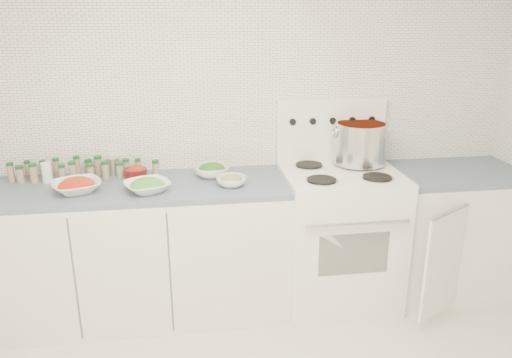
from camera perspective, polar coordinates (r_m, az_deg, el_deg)
name	(u,v)px	position (r m, az deg, el deg)	size (l,w,h in m)	color
room_walls	(323,114)	(1.92, 7.64, 7.33)	(3.54, 3.04, 2.52)	white
counter_left	(144,250)	(3.36, -12.70, -7.96)	(1.85, 0.62, 0.90)	white
stove	(338,232)	(3.47, 9.33, -6.01)	(0.76, 0.70, 1.36)	white
counter_right	(450,231)	(3.81, 21.25, -5.59)	(0.89, 0.83, 0.90)	white
stock_pot	(360,142)	(3.45, 11.82, 4.22)	(0.38, 0.36, 0.27)	silver
bowl_tomato	(77,186)	(3.16, -19.82, -0.73)	(0.36, 0.36, 0.09)	white
bowl_snowpea	(147,186)	(3.05, -12.33, -0.77)	(0.34, 0.34, 0.09)	white
bowl_broccoli	(212,170)	(3.27, -5.06, 1.02)	(0.30, 0.30, 0.10)	white
bowl_zucchini	(231,180)	(3.09, -2.83, -0.17)	(0.19, 0.19, 0.08)	white
bowl_pepper	(136,173)	(3.29, -13.57, 0.67)	(0.14, 0.14, 0.09)	#5A0F0F
salt_canister	(47,172)	(3.41, -22.78, 0.69)	(0.06, 0.06, 0.13)	white
tin_can	(114,166)	(3.44, -15.97, 1.46)	(0.08, 0.08, 0.11)	#AFAB94
spice_cluster	(78,169)	(3.42, -19.70, 1.03)	(0.94, 0.16, 0.14)	gray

